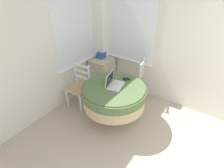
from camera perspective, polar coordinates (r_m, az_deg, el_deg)
corner_room_shell at (r=3.18m, az=4.13°, el=10.20°), size 4.16×5.04×2.55m
round_dining_table at (r=3.23m, az=0.65°, el=-3.38°), size 1.18×1.18×0.75m
laptop at (r=3.15m, az=0.59°, el=0.35°), size 0.40×0.33×0.24m
computer_mouse at (r=3.33m, az=4.18°, el=1.71°), size 0.06×0.10×0.05m
cell_phone at (r=3.37m, az=5.11°, el=1.69°), size 0.06×0.12×0.01m
dining_chair_near_back_window at (r=3.74m, az=-10.55°, el=-0.94°), size 0.42×0.44×0.95m
dining_chair_near_right_window at (r=3.94m, az=7.60°, el=1.14°), size 0.50×0.48×0.95m
corner_cabinet at (r=4.41m, az=-3.10°, el=3.84°), size 0.55×0.48×0.74m
storage_box at (r=4.27m, az=-3.55°, el=9.43°), size 0.19×0.16×0.14m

